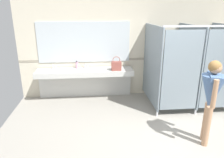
{
  "coord_description": "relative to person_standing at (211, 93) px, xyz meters",
  "views": [
    {
      "loc": [
        -1.74,
        -3.08,
        2.4
      ],
      "look_at": [
        -1.35,
        0.93,
        1.06
      ],
      "focal_mm": 33.82,
      "sensor_mm": 36.0,
      "label": 1
    }
  ],
  "objects": [
    {
      "name": "ground_plane",
      "position": [
        -0.32,
        -0.15,
        -1.05
      ],
      "size": [
        7.44,
        5.98,
        0.1
      ],
      "primitive_type": "cube",
      "color": "#9E998E"
    },
    {
      "name": "wall_back",
      "position": [
        -0.32,
        2.6,
        0.33
      ],
      "size": [
        7.44,
        0.12,
        2.65
      ],
      "primitive_type": "cube",
      "color": "beige",
      "rests_on": "ground_plane"
    },
    {
      "name": "wall_back_tile_band",
      "position": [
        -0.32,
        2.54,
        0.05
      ],
      "size": [
        7.44,
        0.01,
        0.06
      ],
      "primitive_type": "cube",
      "color": "#9E937F",
      "rests_on": "wall_back"
    },
    {
      "name": "vanity_counter",
      "position": [
        -2.26,
        2.33,
        -0.37
      ],
      "size": [
        2.58,
        0.56,
        0.97
      ],
      "color": "silver",
      "rests_on": "ground_plane"
    },
    {
      "name": "mirror_panel",
      "position": [
        -2.26,
        2.53,
        0.55
      ],
      "size": [
        2.48,
        0.02,
        1.08
      ],
      "primitive_type": "cube",
      "color": "silver",
      "rests_on": "wall_back"
    },
    {
      "name": "bathroom_stalls",
      "position": [
        0.37,
        1.58,
        0.09
      ],
      "size": [
        1.95,
        1.48,
        2.08
      ],
      "color": "gray",
      "rests_on": "ground_plane"
    },
    {
      "name": "person_standing",
      "position": [
        0.0,
        0.0,
        0.0
      ],
      "size": [
        0.52,
        0.53,
        1.59
      ],
      "color": "tan",
      "rests_on": "ground_plane"
    },
    {
      "name": "handbag",
      "position": [
        -1.43,
        2.1,
        -0.01
      ],
      "size": [
        0.26,
        0.15,
        0.37
      ],
      "color": "#934C42",
      "rests_on": "vanity_counter"
    },
    {
      "name": "soap_dispenser",
      "position": [
        -2.48,
        2.41,
        -0.05
      ],
      "size": [
        0.07,
        0.07,
        0.21
      ],
      "color": "#D899B2",
      "rests_on": "vanity_counter"
    }
  ]
}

